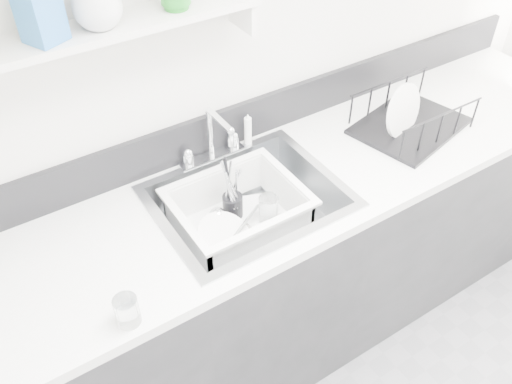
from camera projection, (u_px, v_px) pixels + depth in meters
counter_run at (249, 282)px, 2.16m from camera, size 3.20×0.62×0.92m
backsplash at (205, 135)px, 1.99m from camera, size 3.20×0.02×0.16m
sink at (248, 216)px, 1.92m from camera, size 0.64×0.52×0.20m
faucet at (212, 147)px, 1.97m from camera, size 0.26×0.18×0.23m
side_sprayer at (248, 129)px, 2.04m from camera, size 0.03×0.03×0.14m
wall_shelf at (92, 35)px, 1.47m from camera, size 1.00×0.16×0.12m
wash_tub at (238, 214)px, 1.91m from camera, size 0.55×0.51×0.18m
plate_stack at (226, 240)px, 1.88m from camera, size 0.23×0.23×0.09m
utensil_cup at (232, 204)px, 1.97m from camera, size 0.07×0.07×0.25m
ladle at (234, 224)px, 1.92m from camera, size 0.22×0.26×0.07m
tumbler_in_tub at (268, 208)px, 1.96m from camera, size 0.07×0.07×0.10m
tumbler_counter at (127, 311)px, 1.45m from camera, size 0.08×0.08×0.09m
dish_rack at (413, 111)px, 2.12m from camera, size 0.49×0.41×0.15m
bowl_small at (282, 225)px, 1.95m from camera, size 0.11×0.11×0.03m
soap_bottle_b at (37, 3)px, 1.33m from camera, size 0.12×0.12×0.20m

